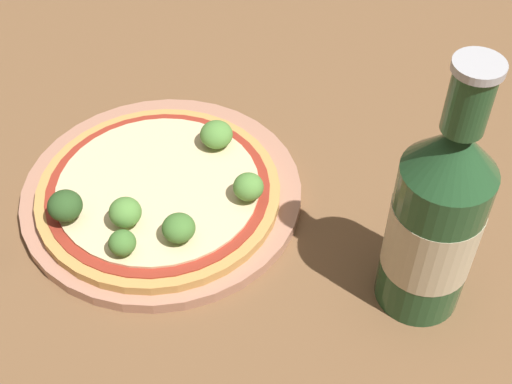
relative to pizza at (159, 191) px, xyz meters
name	(u,v)px	position (x,y,z in m)	size (l,w,h in m)	color
ground_plane	(154,196)	(-0.01, 0.01, -0.02)	(3.00, 3.00, 0.00)	brown
plate	(161,196)	(0.00, 0.00, -0.01)	(0.27, 0.27, 0.01)	tan
pizza	(159,191)	(0.00, 0.00, 0.00)	(0.23, 0.23, 0.01)	tan
broccoli_floret_0	(179,228)	(0.04, -0.06, 0.02)	(0.03, 0.03, 0.03)	#89A866
broccoli_floret_1	(125,212)	(-0.01, -0.05, 0.02)	(0.03, 0.03, 0.03)	#89A866
broccoli_floret_2	(216,135)	(0.04, 0.06, 0.02)	(0.03, 0.03, 0.03)	#89A866
broccoli_floret_3	(248,187)	(0.09, 0.00, 0.02)	(0.03, 0.03, 0.03)	#89A866
broccoli_floret_4	(65,206)	(-0.07, -0.05, 0.02)	(0.03, 0.03, 0.03)	#89A866
broccoli_floret_5	(126,243)	(-0.01, -0.08, 0.02)	(0.02, 0.02, 0.02)	#89A866
beer_bottle	(436,220)	(0.24, -0.06, 0.08)	(0.07, 0.07, 0.24)	#234C28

